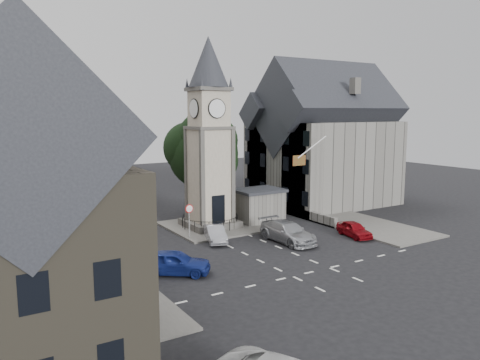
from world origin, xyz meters
TOP-DOWN VIEW (x-y plane):
  - ground at (0.00, 0.00)m, footprint 120.00×120.00m
  - pavement_west at (-12.50, 6.00)m, footprint 6.00×30.00m
  - pavement_east at (12.00, 8.00)m, footprint 6.00×26.00m
  - central_island at (1.50, 8.00)m, footprint 10.00×8.00m
  - road_markings at (0.00, -5.50)m, footprint 20.00×8.00m
  - clock_tower at (0.00, 7.99)m, footprint 4.86×4.86m
  - stone_shelter at (4.80, 7.50)m, footprint 4.30×3.30m
  - town_tree at (2.00, 13.00)m, footprint 7.20×7.20m
  - warning_sign_post at (-3.20, 5.43)m, footprint 0.70×0.19m
  - terrace_cream at (-15.50, 8.00)m, footprint 8.10×7.60m
  - terrace_tudor at (-15.50, 0.00)m, footprint 8.10×7.60m
  - building_sw_stone at (-17.00, -9.00)m, footprint 8.60×7.60m
  - backdrop_west at (-12.00, 28.00)m, footprint 20.00×10.00m
  - east_building at (15.59, 11.00)m, footprint 14.40×11.40m
  - east_boundary_wall at (9.20, 10.00)m, footprint 0.40×16.00m
  - flagpole at (8.00, 4.00)m, footprint 3.68×0.10m
  - car_west_blue at (-7.50, -1.29)m, footprint 4.71×4.11m
  - car_west_silver at (-9.80, 1.08)m, footprint 3.74×3.31m
  - car_west_grey at (-8.10, 8.00)m, footprint 4.83×3.40m
  - car_island_silver at (-1.75, 3.88)m, footprint 2.49×4.05m
  - car_island_east at (3.00, 0.83)m, footprint 2.25×5.46m
  - car_east_red at (8.50, -0.82)m, footprint 2.15×3.84m
  - pedestrian at (10.09, 8.97)m, footprint 0.83×0.69m

SIDE VIEW (x-z plane):
  - ground at x=0.00m, z-range 0.00..0.00m
  - road_markings at x=0.00m, z-range 0.00..0.01m
  - pavement_west at x=-12.50m, z-range 0.00..0.14m
  - pavement_east at x=12.00m, z-range 0.00..0.14m
  - central_island at x=1.50m, z-range 0.00..0.16m
  - east_boundary_wall at x=9.20m, z-range 0.00..0.90m
  - car_west_grey at x=-8.10m, z-range 0.00..1.22m
  - car_west_silver at x=-9.80m, z-range 0.00..1.23m
  - car_east_red at x=8.50m, z-range 0.00..1.23m
  - car_island_silver at x=-1.75m, z-range 0.00..1.26m
  - car_west_blue at x=-7.50m, z-range 0.00..1.53m
  - car_island_east at x=3.00m, z-range 0.00..1.58m
  - pedestrian at x=10.09m, z-range 0.00..1.93m
  - stone_shelter at x=4.80m, z-range 0.01..3.09m
  - warning_sign_post at x=-3.20m, z-range 0.60..3.45m
  - backdrop_west at x=-12.00m, z-range 0.00..8.00m
  - building_sw_stone at x=-17.00m, z-range 0.15..10.55m
  - terrace_tudor at x=-15.50m, z-range 0.19..12.19m
  - east_building at x=15.59m, z-range -0.04..12.56m
  - terrace_cream at x=-15.50m, z-range 0.18..12.98m
  - town_tree at x=2.00m, z-range 1.57..12.37m
  - flagpole at x=8.00m, z-range 5.63..8.37m
  - clock_tower at x=0.00m, z-range 0.00..16.25m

